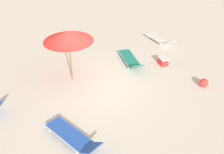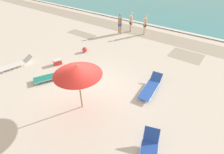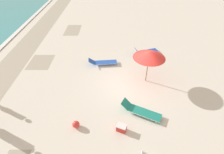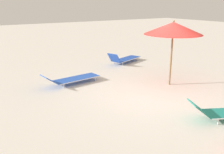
{
  "view_description": "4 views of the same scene",
  "coord_description": "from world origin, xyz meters",
  "px_view_note": "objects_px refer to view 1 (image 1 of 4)",
  "views": [
    {
      "loc": [
        5.3,
        7.2,
        6.16
      ],
      "look_at": [
        -0.2,
        1.03,
        0.79
      ],
      "focal_mm": 40.0,
      "sensor_mm": 36.0,
      "label": 1
    },
    {
      "loc": [
        5.1,
        -4.88,
        5.95
      ],
      "look_at": [
        0.75,
        1.02,
        0.76
      ],
      "focal_mm": 28.0,
      "sensor_mm": 36.0,
      "label": 2
    },
    {
      "loc": [
        -9.03,
        1.42,
        7.65
      ],
      "look_at": [
        -0.07,
        1.41,
        0.69
      ],
      "focal_mm": 28.0,
      "sensor_mm": 36.0,
      "label": 3
    },
    {
      "loc": [
        -5.86,
        5.67,
        2.97
      ],
      "look_at": [
        0.3,
        1.71,
        0.75
      ],
      "focal_mm": 40.0,
      "sensor_mm": 36.0,
      "label": 4
    }
  ],
  "objects_px": {
    "sun_lounger_under_umbrella": "(73,136)",
    "sun_lounger_near_water_right": "(159,39)",
    "beach_umbrella": "(68,36)",
    "beach_ball": "(204,83)",
    "sun_lounger_beside_umbrella": "(131,60)",
    "cooler_box": "(163,61)"
  },
  "relations": [
    {
      "from": "cooler_box",
      "to": "beach_ball",
      "type": "bearing_deg",
      "value": 16.92
    },
    {
      "from": "sun_lounger_beside_umbrella",
      "to": "beach_ball",
      "type": "xyz_separation_m",
      "value": [
        -0.9,
        3.47,
        -0.02
      ]
    },
    {
      "from": "sun_lounger_under_umbrella",
      "to": "beach_umbrella",
      "type": "bearing_deg",
      "value": -129.55
    },
    {
      "from": "beach_umbrella",
      "to": "beach_ball",
      "type": "distance_m",
      "value": 5.99
    },
    {
      "from": "sun_lounger_beside_umbrella",
      "to": "sun_lounger_under_umbrella",
      "type": "bearing_deg",
      "value": 51.77
    },
    {
      "from": "beach_umbrella",
      "to": "cooler_box",
      "type": "xyz_separation_m",
      "value": [
        -4.04,
        1.85,
        -1.89
      ]
    },
    {
      "from": "beach_umbrella",
      "to": "cooler_box",
      "type": "bearing_deg",
      "value": 155.36
    },
    {
      "from": "beach_umbrella",
      "to": "beach_ball",
      "type": "height_order",
      "value": "beach_umbrella"
    },
    {
      "from": "sun_lounger_under_umbrella",
      "to": "sun_lounger_beside_umbrella",
      "type": "height_order",
      "value": "sun_lounger_beside_umbrella"
    },
    {
      "from": "sun_lounger_near_water_right",
      "to": "beach_ball",
      "type": "height_order",
      "value": "sun_lounger_near_water_right"
    },
    {
      "from": "sun_lounger_near_water_right",
      "to": "cooler_box",
      "type": "relative_size",
      "value": 3.64
    },
    {
      "from": "sun_lounger_beside_umbrella",
      "to": "beach_umbrella",
      "type": "bearing_deg",
      "value": 12.79
    },
    {
      "from": "beach_ball",
      "to": "beach_umbrella",
      "type": "bearing_deg",
      "value": -47.59
    },
    {
      "from": "beach_umbrella",
      "to": "sun_lounger_near_water_right",
      "type": "relative_size",
      "value": 1.09
    },
    {
      "from": "sun_lounger_under_umbrella",
      "to": "sun_lounger_near_water_right",
      "type": "relative_size",
      "value": 1.04
    },
    {
      "from": "sun_lounger_under_umbrella",
      "to": "cooler_box",
      "type": "relative_size",
      "value": 3.8
    },
    {
      "from": "beach_umbrella",
      "to": "sun_lounger_beside_umbrella",
      "type": "xyz_separation_m",
      "value": [
        -2.94,
        0.73,
        -1.87
      ]
    },
    {
      "from": "sun_lounger_beside_umbrella",
      "to": "cooler_box",
      "type": "xyz_separation_m",
      "value": [
        -1.1,
        1.12,
        -0.02
      ]
    },
    {
      "from": "sun_lounger_under_umbrella",
      "to": "cooler_box",
      "type": "bearing_deg",
      "value": -174.62
    },
    {
      "from": "sun_lounger_near_water_right",
      "to": "cooler_box",
      "type": "xyz_separation_m",
      "value": [
        1.89,
        1.76,
        -0.02
      ]
    },
    {
      "from": "beach_umbrella",
      "to": "sun_lounger_under_umbrella",
      "type": "relative_size",
      "value": 1.05
    },
    {
      "from": "beach_umbrella",
      "to": "cooler_box",
      "type": "relative_size",
      "value": 3.97
    }
  ]
}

